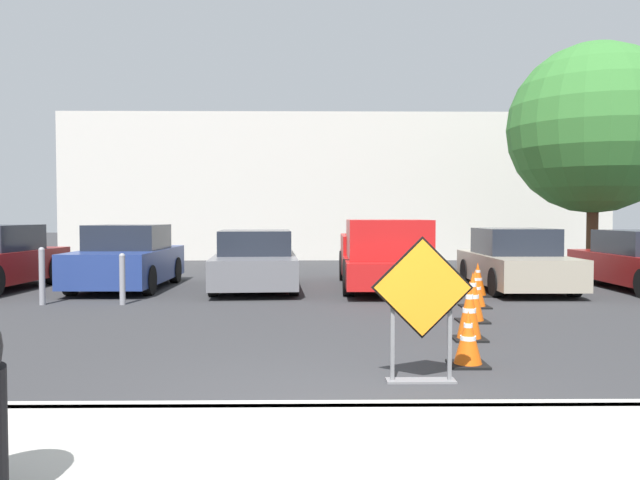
# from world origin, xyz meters

# --- Properties ---
(ground_plane) EXTENTS (96.00, 96.00, 0.00)m
(ground_plane) POSITION_xyz_m (0.00, 10.00, 0.00)
(ground_plane) COLOR #333335
(curb_lip) EXTENTS (30.88, 0.20, 0.14)m
(curb_lip) POSITION_xyz_m (0.00, 0.00, 0.07)
(curb_lip) COLOR #ADAAA3
(curb_lip) RESTS_ON ground_plane
(road_closed_sign) EXTENTS (1.04, 0.20, 1.50)m
(road_closed_sign) POSITION_xyz_m (0.96, 1.15, 0.83)
(road_closed_sign) COLOR black
(road_closed_sign) RESTS_ON ground_plane
(traffic_cone_nearest) EXTENTS (0.43, 0.43, 0.63)m
(traffic_cone_nearest) POSITION_xyz_m (1.61, 1.86, 0.30)
(traffic_cone_nearest) COLOR black
(traffic_cone_nearest) RESTS_ON ground_plane
(traffic_cone_second) EXTENTS (0.45, 0.45, 0.81)m
(traffic_cone_second) POSITION_xyz_m (1.99, 3.34, 0.40)
(traffic_cone_second) COLOR black
(traffic_cone_second) RESTS_ON ground_plane
(traffic_cone_third) EXTENTS (0.48, 0.48, 0.82)m
(traffic_cone_third) POSITION_xyz_m (2.41, 4.77, 0.40)
(traffic_cone_third) COLOR black
(traffic_cone_third) RESTS_ON ground_plane
(traffic_cone_fourth) EXTENTS (0.52, 0.52, 0.71)m
(traffic_cone_fourth) POSITION_xyz_m (2.87, 6.35, 0.34)
(traffic_cone_fourth) COLOR black
(traffic_cone_fourth) RESTS_ON ground_plane
(traffic_cone_fifth) EXTENTS (0.48, 0.48, 0.72)m
(traffic_cone_fifth) POSITION_xyz_m (3.34, 7.94, 0.35)
(traffic_cone_fifth) COLOR black
(traffic_cone_fifth) RESTS_ON ground_plane
(parked_car_second) EXTENTS (1.87, 4.08, 1.49)m
(parked_car_second) POSITION_xyz_m (-4.48, 9.49, 0.69)
(parked_car_second) COLOR navy
(parked_car_second) RESTS_ON ground_plane
(parked_car_third) EXTENTS (2.14, 4.44, 1.36)m
(parked_car_third) POSITION_xyz_m (-1.49, 9.41, 0.63)
(parked_car_third) COLOR slate
(parked_car_third) RESTS_ON ground_plane
(pickup_truck) EXTENTS (2.05, 5.39, 1.61)m
(pickup_truck) POSITION_xyz_m (1.50, 9.28, 0.73)
(pickup_truck) COLOR red
(pickup_truck) RESTS_ON ground_plane
(parked_car_fourth) EXTENTS (1.84, 4.06, 1.41)m
(parked_car_fourth) POSITION_xyz_m (4.51, 9.08, 0.65)
(parked_car_fourth) COLOR #A39984
(parked_car_fourth) RESTS_ON ground_plane
(bollard_nearest) EXTENTS (0.12, 0.12, 0.99)m
(bollard_nearest) POSITION_xyz_m (-3.79, 6.78, 0.52)
(bollard_nearest) COLOR gray
(bollard_nearest) RESTS_ON ground_plane
(bollard_second) EXTENTS (0.12, 0.12, 1.11)m
(bollard_second) POSITION_xyz_m (-5.32, 6.78, 0.58)
(bollard_second) COLOR gray
(bollard_second) RESTS_ON ground_plane
(building_facade_backdrop) EXTENTS (21.16, 5.00, 5.65)m
(building_facade_backdrop) POSITION_xyz_m (0.77, 21.07, 2.82)
(building_facade_backdrop) COLOR beige
(building_facade_backdrop) RESTS_ON ground_plane
(street_tree_behind_lot) EXTENTS (4.78, 4.78, 6.56)m
(street_tree_behind_lot) POSITION_xyz_m (7.80, 12.46, 4.16)
(street_tree_behind_lot) COLOR #513823
(street_tree_behind_lot) RESTS_ON ground_plane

